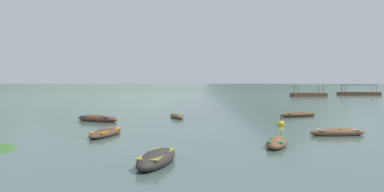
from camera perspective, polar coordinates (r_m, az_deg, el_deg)
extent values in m
plane|color=#425B56|center=(1506.31, -0.66, 1.72)|extent=(6000.00, 6000.00, 0.00)
cone|color=slate|center=(1686.24, -13.09, 5.88)|extent=(980.94, 980.94, 246.61)
cone|color=#4C5B56|center=(1682.55, 13.10, 6.50)|extent=(751.27, 751.27, 282.58)
ellipsoid|color=brown|center=(33.85, -2.07, -2.74)|extent=(1.54, 3.25, 0.44)
cube|color=#197A56|center=(33.84, -2.07, -2.52)|extent=(1.11, 2.34, 0.05)
cube|color=brown|center=(33.83, -2.07, -2.43)|extent=(0.55, 0.21, 0.04)
ellipsoid|color=brown|center=(19.33, 11.35, -6.18)|extent=(1.74, 3.26, 0.49)
cube|color=#197A56|center=(19.31, 11.35, -5.74)|extent=(1.25, 2.35, 0.05)
cube|color=brown|center=(19.31, 11.35, -5.60)|extent=(0.60, 0.25, 0.04)
ellipsoid|color=brown|center=(31.73, -12.63, -3.01)|extent=(3.78, 2.95, 0.59)
cube|color=#28519E|center=(31.71, -12.63, -2.69)|extent=(2.72, 2.12, 0.05)
cube|color=brown|center=(31.71, -12.63, -2.60)|extent=(0.47, 0.68, 0.04)
ellipsoid|color=brown|center=(23.98, 19.00, -4.68)|extent=(3.11, 1.19, 0.50)
cube|color=#B7B2A3|center=(23.96, 19.00, -4.33)|extent=(2.24, 0.86, 0.05)
cube|color=brown|center=(23.96, 19.01, -4.21)|extent=(0.14, 0.63, 0.04)
ellipsoid|color=#4C3323|center=(23.07, -11.56, -4.90)|extent=(1.71, 3.92, 0.47)
cube|color=orange|center=(23.05, -11.56, -4.56)|extent=(1.23, 2.82, 0.05)
cube|color=#4C3323|center=(23.05, -11.56, -4.43)|extent=(0.70, 0.21, 0.04)
ellipsoid|color=#2D2826|center=(14.85, -4.77, -8.46)|extent=(1.69, 3.59, 0.60)
cube|color=olive|center=(14.82, -4.78, -7.77)|extent=(1.22, 2.59, 0.05)
cube|color=#2D2826|center=(14.81, -4.78, -7.58)|extent=(0.68, 0.22, 0.04)
ellipsoid|color=#4C3323|center=(36.38, 14.16, -2.45)|extent=(3.73, 2.65, 0.50)
cube|color=olive|center=(36.37, 14.16, -2.22)|extent=(2.69, 1.91, 0.05)
cube|color=#4C3323|center=(36.37, 14.16, -2.14)|extent=(0.41, 0.70, 0.04)
cube|color=brown|center=(101.10, 21.54, 0.25)|extent=(8.94, 3.37, 0.90)
cylinder|color=#4C4742|center=(98.85, 19.96, 0.89)|extent=(0.10, 0.10, 1.80)
cylinder|color=#4C4742|center=(101.08, 19.53, 0.91)|extent=(0.10, 0.10, 1.80)
cylinder|color=#4C4742|center=(101.21, 23.57, 0.86)|extent=(0.10, 0.10, 1.80)
cylinder|color=#4C4742|center=(103.39, 23.07, 0.89)|extent=(0.10, 0.10, 1.80)
cube|color=#334C75|center=(101.07, 21.56, 1.40)|extent=(7.51, 2.83, 0.12)
cube|color=brown|center=(88.95, 15.44, 0.11)|extent=(7.54, 3.81, 0.90)
cylinder|color=#4C4742|center=(86.87, 14.14, 0.83)|extent=(0.10, 0.10, 1.80)
cylinder|color=#4C4742|center=(88.45, 13.61, 0.85)|extent=(0.10, 0.10, 1.80)
cylinder|color=#4C4742|center=(89.50, 17.26, 0.83)|extent=(0.10, 0.10, 1.80)
cylinder|color=#4C4742|center=(91.03, 16.70, 0.85)|extent=(0.10, 0.10, 1.80)
cube|color=beige|center=(88.92, 15.45, 1.42)|extent=(6.33, 3.20, 0.12)
sphere|color=yellow|center=(28.38, 11.89, -3.74)|extent=(0.47, 0.47, 0.47)
cylinder|color=black|center=(28.36, 11.89, -3.11)|extent=(0.06, 0.06, 0.63)
ellipsoid|color=#38662D|center=(20.03, -24.41, -6.45)|extent=(2.33, 3.18, 0.14)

